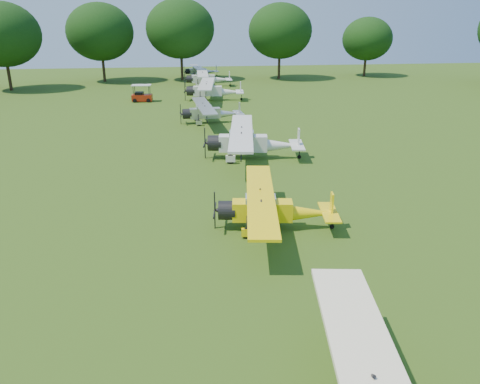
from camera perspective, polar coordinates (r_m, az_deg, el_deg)
The scene contains 9 objects.
ground at distance 26.04m, azimuth 0.96°, elevation -1.55°, with size 160.00×160.00×0.00m, color #2A4711.
tree_belt at distance 25.19m, azimuth 9.40°, elevation 16.26°, with size 137.36×130.27×14.52m.
aircraft_2 at distance 22.77m, azimuth 3.87°, elevation -1.89°, with size 6.13×9.72×1.91m.
aircraft_3 at distance 34.37m, azimuth 1.29°, elevation 6.28°, with size 7.40×11.72×2.30m.
aircraft_4 at distance 46.76m, azimuth -3.72°, elevation 9.79°, with size 6.27×9.99×1.97m.
aircraft_5 at distance 60.17m, azimuth -3.43°, elevation 12.39°, with size 7.52×11.95×2.35m.
aircraft_6 at distance 73.09m, azimuth -4.07°, elevation 13.75°, with size 7.19×11.45×2.26m.
aircraft_7 at distance 85.91m, azimuth -4.89°, elevation 14.59°, with size 6.13×9.77×1.92m.
golf_cart at distance 60.41m, azimuth -11.91°, elevation 11.38°, with size 2.54×1.69×2.07m.
Camera 1 is at (-3.84, -23.85, 9.74)m, focal length 35.00 mm.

